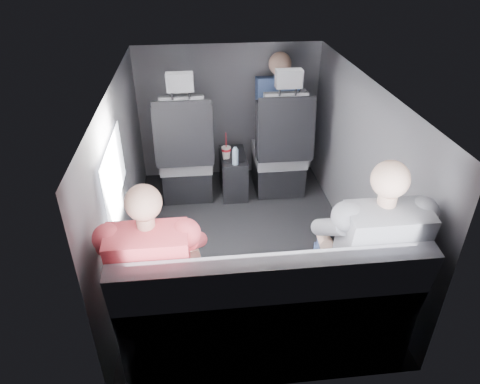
{
  "coord_description": "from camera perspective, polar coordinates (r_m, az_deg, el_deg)",
  "views": [
    {
      "loc": [
        -0.34,
        -2.79,
        2.21
      ],
      "look_at": [
        -0.04,
        -0.05,
        0.55
      ],
      "focal_mm": 32.0,
      "sensor_mm": 36.0,
      "label": 1
    }
  ],
  "objects": [
    {
      "name": "passenger_front_right",
      "position": [
        4.23,
        5.06,
        10.87
      ],
      "size": [
        0.42,
        0.42,
        0.88
      ],
      "color": "navy",
      "rests_on": "front_seat_right"
    },
    {
      "name": "panel_front",
      "position": [
        4.39,
        -1.49,
        10.56
      ],
      "size": [
        1.8,
        0.02,
        1.35
      ],
      "primitive_type": "cube",
      "color": "#56565B",
      "rests_on": "floor"
    },
    {
      "name": "rear_bench",
      "position": [
        2.6,
        3.42,
        -16.16
      ],
      "size": [
        1.6,
        0.57,
        0.92
      ],
      "color": "slate",
      "rests_on": "floor"
    },
    {
      "name": "soda_cup",
      "position": [
        4.01,
        -1.85,
        5.31
      ],
      "size": [
        0.09,
        0.09,
        0.26
      ],
      "color": "white",
      "rests_on": "center_console"
    },
    {
      "name": "passenger_rear_left",
      "position": [
        2.43,
        -11.19,
        -10.24
      ],
      "size": [
        0.5,
        0.62,
        1.23
      ],
      "color": "#37373D",
      "rests_on": "rear_bench"
    },
    {
      "name": "front_seat_left",
      "position": [
        4.06,
        -7.21,
        4.34
      ],
      "size": [
        0.52,
        0.58,
        1.26
      ],
      "color": "black",
      "rests_on": "floor"
    },
    {
      "name": "seatbelt",
      "position": [
        3.82,
        6.16,
        9.23
      ],
      "size": [
        0.35,
        0.11,
        0.59
      ],
      "primitive_type": "cube",
      "rotation": [
        -0.14,
        0.49,
        0.0
      ],
      "color": "black",
      "rests_on": "front_seat_right"
    },
    {
      "name": "panel_right",
      "position": [
        3.42,
        15.73,
        3.15
      ],
      "size": [
        0.02,
        2.6,
        1.35
      ],
      "primitive_type": "cube",
      "color": "#56565B",
      "rests_on": "floor"
    },
    {
      "name": "water_bottle",
      "position": [
        3.91,
        -0.64,
        4.76
      ],
      "size": [
        0.06,
        0.06,
        0.17
      ],
      "color": "#B1D1EF",
      "rests_on": "center_console"
    },
    {
      "name": "panel_back",
      "position": [
        2.17,
        4.77,
        -14.15
      ],
      "size": [
        1.8,
        0.02,
        1.35
      ],
      "primitive_type": "cube",
      "color": "#56565B",
      "rests_on": "floor"
    },
    {
      "name": "center_console",
      "position": [
        4.2,
        -0.89,
        2.48
      ],
      "size": [
        0.24,
        0.48,
        0.41
      ],
      "color": "black",
      "rests_on": "floor"
    },
    {
      "name": "floor",
      "position": [
        3.58,
        0.51,
        -7.08
      ],
      "size": [
        2.6,
        2.6,
        0.0
      ],
      "primitive_type": "plane",
      "color": "black",
      "rests_on": "ground"
    },
    {
      "name": "front_seat_right",
      "position": [
        4.14,
        5.38,
        4.97
      ],
      "size": [
        0.52,
        0.58,
        1.26
      ],
      "color": "black",
      "rests_on": "floor"
    },
    {
      "name": "laptop_black",
      "position": [
        2.67,
        14.67,
        -6.24
      ],
      "size": [
        0.39,
        0.38,
        0.25
      ],
      "color": "black",
      "rests_on": "passenger_rear_right"
    },
    {
      "name": "side_window",
      "position": [
        2.87,
        -16.42,
        2.5
      ],
      "size": [
        0.02,
        0.75,
        0.42
      ],
      "primitive_type": "cube",
      "color": "white",
      "rests_on": "panel_left"
    },
    {
      "name": "ceiling",
      "position": [
        2.94,
        0.63,
        14.05
      ],
      "size": [
        2.6,
        2.6,
        0.0
      ],
      "primitive_type": "plane",
      "rotation": [
        3.14,
        0.0,
        0.0
      ],
      "color": "#B2B2AD",
      "rests_on": "panel_back"
    },
    {
      "name": "passenger_rear_right",
      "position": [
        2.57,
        16.45,
        -7.72
      ],
      "size": [
        0.54,
        0.65,
        1.29
      ],
      "color": "navy",
      "rests_on": "rear_bench"
    },
    {
      "name": "laptop_white",
      "position": [
        2.54,
        -11.57,
        -8.23
      ],
      "size": [
        0.34,
        0.33,
        0.23
      ],
      "color": "silver",
      "rests_on": "passenger_rear_left"
    },
    {
      "name": "panel_left",
      "position": [
        3.24,
        -15.47,
        1.51
      ],
      "size": [
        0.02,
        2.6,
        1.35
      ],
      "primitive_type": "cube",
      "color": "#56565B",
      "rests_on": "floor"
    }
  ]
}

